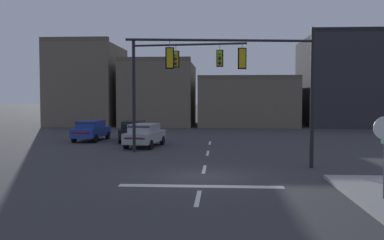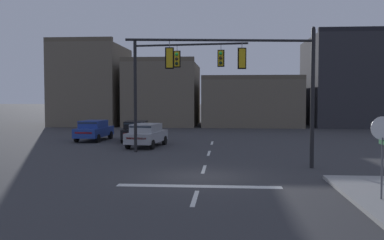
{
  "view_description": "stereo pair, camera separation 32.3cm",
  "coord_description": "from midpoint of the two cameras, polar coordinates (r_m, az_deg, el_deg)",
  "views": [
    {
      "loc": [
        0.73,
        -18.64,
        3.44
      ],
      "look_at": [
        -0.65,
        3.02,
        2.31
      ],
      "focal_mm": 40.68,
      "sensor_mm": 36.0,
      "label": 1
    },
    {
      "loc": [
        1.05,
        -18.62,
        3.44
      ],
      "look_at": [
        -0.65,
        3.02,
        2.31
      ],
      "focal_mm": 40.68,
      "sensor_mm": 36.0,
      "label": 2
    }
  ],
  "objects": [
    {
      "name": "ground_plane",
      "position": [
        18.97,
        1.75,
        -7.47
      ],
      "size": [
        400.0,
        400.0,
        0.0
      ],
      "primitive_type": "plane",
      "color": "#353538"
    },
    {
      "name": "car_lot_nearside",
      "position": [
        30.38,
        -5.66,
        -1.9
      ],
      "size": [
        2.4,
        4.62,
        1.61
      ],
      "color": "#9EA0A5",
      "rests_on": "ground"
    },
    {
      "name": "stop_bar_paint",
      "position": [
        17.01,
        1.42,
        -8.67
      ],
      "size": [
        6.4,
        0.5,
        0.01
      ],
      "primitive_type": "cube",
      "color": "silver",
      "rests_on": "ground"
    },
    {
      "name": "building_row",
      "position": [
        54.39,
        10.4,
        3.74
      ],
      "size": [
        53.57,
        13.46,
        11.05
      ],
      "color": "#665B4C",
      "rests_on": "ground"
    },
    {
      "name": "stop_sign",
      "position": [
        15.32,
        24.27,
        -2.13
      ],
      "size": [
        0.76,
        0.64,
        2.83
      ],
      "color": "#56565B",
      "rests_on": "ground"
    },
    {
      "name": "signal_mast_near_side",
      "position": [
        21.23,
        9.01,
        6.18
      ],
      "size": [
        9.03,
        1.27,
        6.84
      ],
      "color": "black",
      "rests_on": "ground"
    },
    {
      "name": "lane_centreline",
      "position": [
        20.93,
        2.01,
        -6.46
      ],
      "size": [
        0.16,
        26.4,
        0.01
      ],
      "color": "silver",
      "rests_on": "ground"
    },
    {
      "name": "car_lot_farside",
      "position": [
        35.4,
        -12.48,
        -1.27
      ],
      "size": [
        2.16,
        4.55,
        1.61
      ],
      "color": "navy",
      "rests_on": "ground"
    },
    {
      "name": "car_lot_middle",
      "position": [
        34.11,
        -7.06,
        -1.38
      ],
      "size": [
        2.22,
        4.57,
        1.61
      ],
      "color": "black",
      "rests_on": "ground"
    },
    {
      "name": "signal_mast_far_side",
      "position": [
        26.9,
        -3.07,
        5.99
      ],
      "size": [
        7.07,
        1.01,
        7.09
      ],
      "color": "black",
      "rests_on": "ground"
    }
  ]
}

